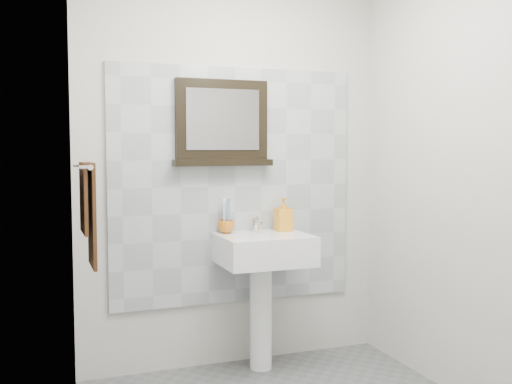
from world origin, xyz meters
The scene contains 12 objects.
back_wall centered at (0.00, 1.10, 1.25)m, with size 2.00×0.01×2.50m, color beige.
front_wall centered at (0.00, -1.10, 1.25)m, with size 2.00×0.01×2.50m, color beige.
left_wall centered at (-1.00, 0.00, 1.25)m, with size 0.01×2.20×2.50m, color beige.
right_wall centered at (1.00, 0.00, 1.25)m, with size 0.01×2.20×2.50m, color beige.
splashback centered at (0.00, 1.09, 1.15)m, with size 1.60×0.02×1.50m, color #A5AEB2.
pedestal_sink centered at (0.11, 0.87, 0.68)m, with size 0.55×0.44×0.96m.
toothbrush_cup centered at (-0.08, 1.02, 0.90)m, with size 0.10×0.10×0.08m, color #C86A17.
toothbrushes centered at (-0.08, 1.02, 0.98)m, with size 0.05×0.04×0.21m.
soap_dispenser centered at (0.30, 0.99, 0.97)m, with size 0.10×0.10×0.22m, color orange.
framed_mirror centered at (-0.09, 1.06, 1.54)m, with size 0.63×0.11×0.54m.
towel_bar centered at (-0.95, 0.70, 1.30)m, with size 0.07×0.40×0.03m.
hand_towel centered at (-0.94, 0.70, 1.09)m, with size 0.06×0.30×0.55m.
Camera 1 is at (-1.23, -2.53, 1.39)m, focal length 42.00 mm.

